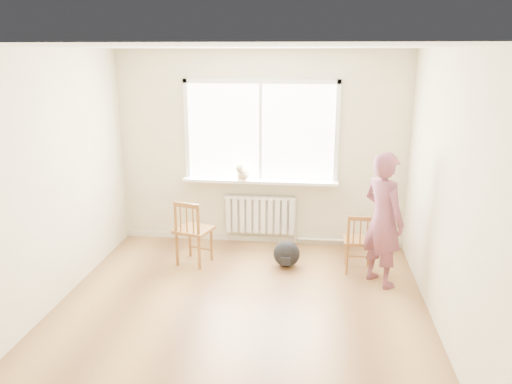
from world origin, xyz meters
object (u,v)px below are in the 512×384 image
(chair_left, at_px, (192,232))
(person, at_px, (383,220))
(cat, at_px, (243,173))
(backpack, at_px, (287,254))
(chair_right, at_px, (359,243))

(chair_left, distance_m, person, 2.37)
(cat, distance_m, backpack, 1.28)
(chair_left, bearing_deg, backpack, -159.97)
(cat, bearing_deg, chair_left, -112.33)
(chair_left, relative_size, person, 0.54)
(backpack, bearing_deg, chair_right, -3.82)
(cat, xyz_separation_m, backpack, (0.65, -0.65, -0.89))
(chair_right, height_order, backpack, chair_right)
(chair_left, xyz_separation_m, person, (2.33, -0.26, 0.36))
(person, height_order, cat, person)
(chair_left, distance_m, cat, 1.11)
(cat, relative_size, backpack, 1.14)
(backpack, bearing_deg, person, -16.86)
(chair_right, xyz_separation_m, person, (0.23, -0.28, 0.41))
(cat, height_order, backpack, cat)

